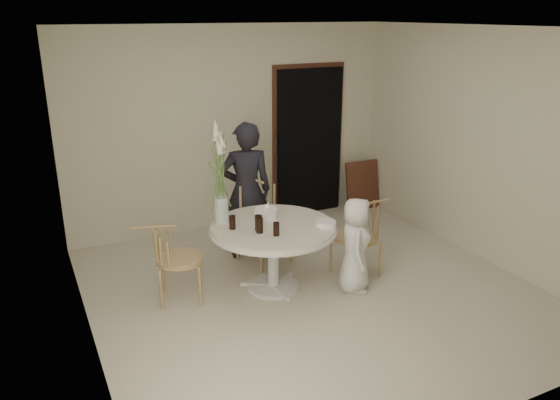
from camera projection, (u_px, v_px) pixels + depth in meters
name	position (u px, v px, depth m)	size (l,w,h in m)	color
ground	(313.00, 291.00, 5.85)	(4.50, 4.50, 0.00)	beige
room_shell	(316.00, 143.00, 5.32)	(4.50, 4.50, 4.50)	silver
doorway	(309.00, 143.00, 7.85)	(1.00, 0.10, 2.10)	black
door_trim	(308.00, 138.00, 7.86)	(1.12, 0.03, 2.22)	#552F1D
table	(273.00, 235.00, 5.72)	(1.33, 1.33, 0.73)	silver
picture_frame	(362.00, 185.00, 8.20)	(0.55, 0.04, 0.73)	#552F1D
chair_far	(257.00, 207.00, 6.46)	(0.64, 0.67, 1.00)	tan
chair_right	(365.00, 228.00, 6.09)	(0.54, 0.50, 0.85)	tan
chair_left	(167.00, 252.00, 5.51)	(0.58, 0.56, 0.84)	tan
girl	(246.00, 191.00, 6.43)	(0.61, 0.40, 1.66)	black
boy	(355.00, 245.00, 5.72)	(0.51, 0.33, 1.03)	silver
birthday_cake	(266.00, 214.00, 5.84)	(0.24, 0.24, 0.17)	white
cola_tumbler_a	(260.00, 225.00, 5.47)	(0.07, 0.07, 0.16)	black
cola_tumbler_b	(276.00, 229.00, 5.40)	(0.06, 0.06, 0.14)	black
cola_tumbler_c	(232.00, 222.00, 5.56)	(0.07, 0.07, 0.14)	black
cola_tumbler_d	(259.00, 223.00, 5.52)	(0.07, 0.07, 0.16)	black
plate_stack	(326.00, 223.00, 5.66)	(0.21, 0.21, 0.05)	white
flower_vase	(220.00, 178.00, 5.60)	(0.15, 0.15, 1.11)	#B9C3BE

